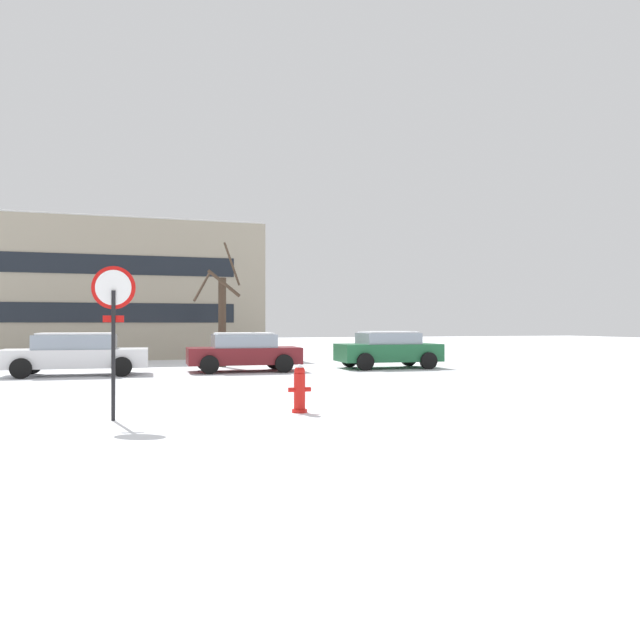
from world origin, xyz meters
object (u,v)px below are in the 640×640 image
fire_hydrant (300,388)px  parked_car_green (388,349)px  parked_car_white (76,354)px  stop_sign (113,312)px  parked_car_maroon (244,352)px

fire_hydrant → parked_car_green: (6.47, 10.55, 0.26)m
fire_hydrant → parked_car_white: parked_car_white is taller
stop_sign → fire_hydrant: (3.40, 0.03, -1.44)m
stop_sign → fire_hydrant: stop_sign is taller
stop_sign → parked_car_green: size_ratio=0.69×
fire_hydrant → parked_car_maroon: (0.88, 10.55, 0.25)m
stop_sign → parked_car_white: size_ratio=0.58×
stop_sign → parked_car_white: bearing=97.1°
stop_sign → parked_car_green: (9.87, 10.57, -1.18)m
parked_car_white → parked_car_green: bearing=0.1°
parked_car_maroon → parked_car_green: parked_car_green is taller
parked_car_green → stop_sign: bearing=-133.0°
stop_sign → parked_car_maroon: (4.28, 10.58, -1.20)m
fire_hydrant → parked_car_maroon: size_ratio=0.23×
stop_sign → parked_car_maroon: bearing=68.0°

